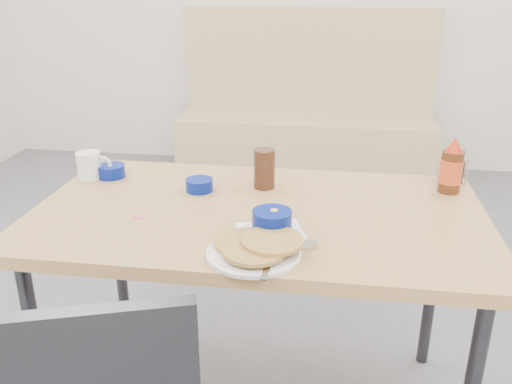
# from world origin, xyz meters

# --- Properties ---
(booth_bench) EXTENTS (1.90, 0.56, 1.22)m
(booth_bench) POSITION_xyz_m (0.00, 2.78, 0.35)
(booth_bench) COLOR tan
(booth_bench) RESTS_ON ground
(dining_table) EXTENTS (1.40, 0.80, 0.76)m
(dining_table) POSITION_xyz_m (0.00, 0.25, 0.70)
(dining_table) COLOR tan
(dining_table) RESTS_ON ground
(pancake_plate) EXTENTS (0.25, 0.27, 0.04)m
(pancake_plate) POSITION_xyz_m (0.03, -0.04, 0.78)
(pancake_plate) COLOR white
(pancake_plate) RESTS_ON dining_table
(coffee_mug) EXTENTS (0.12, 0.09, 0.10)m
(coffee_mug) POSITION_xyz_m (-0.64, 0.44, 0.81)
(coffee_mug) COLOR white
(coffee_mug) RESTS_ON dining_table
(grits_setting) EXTENTS (0.25, 0.23, 0.08)m
(grits_setting) POSITION_xyz_m (0.06, 0.08, 0.79)
(grits_setting) COLOR white
(grits_setting) RESTS_ON dining_table
(creamer_bowl) EXTENTS (0.10, 0.10, 0.04)m
(creamer_bowl) POSITION_xyz_m (-0.57, 0.47, 0.78)
(creamer_bowl) COLOR navy
(creamer_bowl) RESTS_ON dining_table
(butter_bowl) EXTENTS (0.09, 0.09, 0.04)m
(butter_bowl) POSITION_xyz_m (-0.22, 0.38, 0.78)
(butter_bowl) COLOR navy
(butter_bowl) RESTS_ON dining_table
(amber_tumbler) EXTENTS (0.08, 0.08, 0.14)m
(amber_tumbler) POSITION_xyz_m (-0.01, 0.44, 0.83)
(amber_tumbler) COLOR #3B2012
(amber_tumbler) RESTS_ON dining_table
(condiment_caddy) EXTENTS (0.10, 0.07, 0.12)m
(condiment_caddy) POSITION_xyz_m (0.64, 0.59, 0.80)
(condiment_caddy) COLOR silver
(condiment_caddy) RESTS_ON dining_table
(syrup_bottle) EXTENTS (0.07, 0.07, 0.19)m
(syrup_bottle) POSITION_xyz_m (0.61, 0.50, 0.84)
(syrup_bottle) COLOR #47230F
(syrup_bottle) RESTS_ON dining_table
(sugar_wrapper) EXTENTS (0.04, 0.03, 0.00)m
(sugar_wrapper) POSITION_xyz_m (-0.35, 0.14, 0.76)
(sugar_wrapper) COLOR #CE4462
(sugar_wrapper) RESTS_ON dining_table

